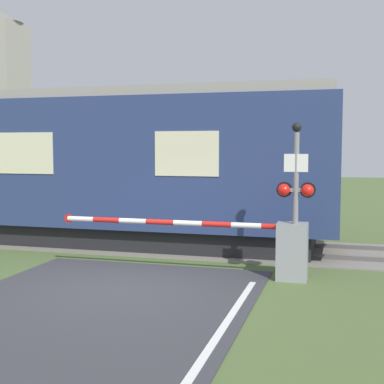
% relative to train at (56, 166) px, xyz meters
% --- Properties ---
extents(ground_plane, '(80.00, 80.00, 0.00)m').
position_rel_train_xyz_m(ground_plane, '(3.85, -4.29, -2.10)').
color(ground_plane, '#4C6033').
extents(track_bed, '(36.00, 3.20, 0.13)m').
position_rel_train_xyz_m(track_bed, '(3.85, 0.00, -2.08)').
color(track_bed, slate).
rests_on(track_bed, ground_plane).
extents(train, '(15.47, 2.91, 4.11)m').
position_rel_train_xyz_m(train, '(0.00, 0.00, 0.00)').
color(train, black).
rests_on(train, ground_plane).
extents(crossing_barrier, '(5.30, 0.44, 1.16)m').
position_rel_train_xyz_m(crossing_barrier, '(6.43, -2.84, -1.44)').
color(crossing_barrier, gray).
rests_on(crossing_barrier, ground_plane).
extents(signal_post, '(0.75, 0.26, 3.10)m').
position_rel_train_xyz_m(signal_post, '(6.89, -2.96, -0.34)').
color(signal_post, gray).
rests_on(signal_post, ground_plane).
extents(distant_building, '(3.10, 3.10, 11.63)m').
position_rel_train_xyz_m(distant_building, '(-14.25, 17.90, 3.79)').
color(distant_building, '#9E998E').
rests_on(distant_building, ground_plane).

